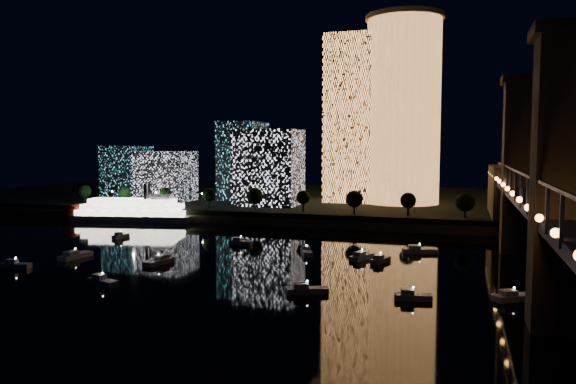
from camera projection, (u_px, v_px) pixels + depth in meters
name	position (u px, v px, depth m)	size (l,w,h in m)	color
ground	(244.00, 276.00, 131.63)	(520.00, 520.00, 0.00)	black
far_bank	(360.00, 201.00, 283.84)	(420.00, 160.00, 5.00)	black
seawall	(325.00, 224.00, 209.62)	(420.00, 6.00, 3.00)	#6B5E4C
tower_cylindrical	(403.00, 110.00, 247.19)	(34.00, 34.00, 82.08)	#FFA051
tower_rectangular	(353.00, 120.00, 256.19)	(23.55, 23.55, 74.93)	#FFA051
midrise_blocks	(216.00, 168.00, 258.81)	(99.07, 45.64, 36.85)	silver
truss_bridge	(546.00, 216.00, 114.80)	(13.00, 266.00, 50.00)	#171D4C
riverboat	(127.00, 211.00, 227.92)	(53.45, 20.28, 15.79)	silver
motorboats	(261.00, 262.00, 143.53)	(125.04, 63.40, 2.78)	silver
esplanade_trees	(278.00, 197.00, 220.59)	(166.40, 6.90, 8.95)	black
street_lamps	(251.00, 198.00, 230.38)	(132.70, 0.70, 5.65)	black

